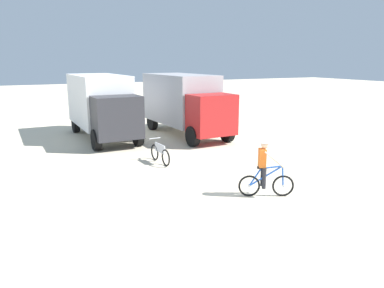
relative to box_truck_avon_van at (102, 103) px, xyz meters
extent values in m
plane|color=beige|center=(1.11, -11.95, -1.87)|extent=(120.00, 120.00, 0.00)
cube|color=white|center=(-0.02, 0.58, 0.13)|extent=(2.57, 5.28, 2.70)
cube|color=#2D2D33|center=(0.09, -2.82, -0.37)|extent=(2.25, 1.57, 2.00)
cube|color=black|center=(0.12, -3.52, -0.02)|extent=(2.03, 0.15, 0.80)
cylinder|color=black|center=(1.11, -2.69, -1.37)|extent=(0.35, 1.01, 1.00)
cylinder|color=black|center=(-0.93, -2.76, -1.37)|extent=(0.35, 1.01, 1.00)
cylinder|color=black|center=(0.94, 2.30, -1.37)|extent=(0.35, 1.01, 1.00)
cylinder|color=black|center=(-1.09, 2.23, -1.37)|extent=(0.35, 1.01, 1.00)
cube|color=#9E9EA3|center=(4.32, -0.62, 0.13)|extent=(2.70, 5.33, 2.70)
cube|color=#B21E1E|center=(4.51, -4.02, -0.37)|extent=(2.28, 1.63, 2.00)
cube|color=black|center=(4.55, -4.72, -0.02)|extent=(2.03, 0.20, 0.80)
cylinder|color=black|center=(5.53, -3.86, -1.37)|extent=(0.38, 1.02, 1.00)
cylinder|color=black|center=(3.49, -3.98, -1.37)|extent=(0.38, 1.02, 1.00)
cylinder|color=black|center=(5.23, 1.12, -1.37)|extent=(0.38, 1.02, 1.00)
cylinder|color=black|center=(3.20, 1.00, -1.37)|extent=(0.38, 1.02, 1.00)
torus|color=black|center=(3.04, -11.30, -1.53)|extent=(0.64, 0.35, 0.68)
cylinder|color=silver|center=(3.04, -11.30, -1.53)|extent=(0.11, 0.11, 0.08)
torus|color=black|center=(2.09, -10.84, -1.53)|extent=(0.64, 0.35, 0.68)
cylinder|color=silver|center=(2.09, -10.84, -1.53)|extent=(0.11, 0.11, 0.08)
cylinder|color=blue|center=(2.54, -11.06, -1.21)|extent=(0.95, 0.49, 0.68)
cylinder|color=blue|center=(2.70, -11.14, -0.93)|extent=(0.62, 0.33, 0.13)
cylinder|color=blue|center=(2.25, -10.92, -1.25)|extent=(0.37, 0.21, 0.59)
cylinder|color=blue|center=(3.01, -11.29, -1.21)|extent=(0.11, 0.09, 0.64)
cylinder|color=silver|center=(2.99, -11.28, -0.89)|extent=(0.26, 0.48, 0.04)
cube|color=black|center=(2.40, -10.99, -0.94)|extent=(0.27, 0.21, 0.06)
cube|color=orange|center=(2.42, -11.00, -0.63)|extent=(0.32, 0.38, 0.56)
sphere|color=beige|center=(2.47, -11.03, -0.23)|extent=(0.22, 0.22, 0.22)
cone|color=silver|center=(2.47, -11.03, -0.10)|extent=(0.32, 0.32, 0.10)
cylinder|color=#26262B|center=(2.53, -10.91, -1.24)|extent=(0.12, 0.12, 0.66)
cylinder|color=#26262B|center=(2.42, -11.15, -1.24)|extent=(0.12, 0.12, 0.66)
cylinder|color=beige|center=(2.80, -10.99, -0.65)|extent=(0.60, 0.28, 0.53)
cylinder|color=beige|center=(2.65, -11.31, -0.65)|extent=(0.57, 0.35, 0.53)
torus|color=black|center=(0.93, -5.55, -1.53)|extent=(0.11, 0.68, 0.68)
torus|color=black|center=(1.01, -6.60, -1.53)|extent=(0.11, 0.68, 0.68)
cube|color=silver|center=(0.97, -6.08, -1.25)|extent=(0.11, 0.89, 0.36)
cylinder|color=silver|center=(0.93, -5.60, -0.92)|extent=(0.50, 0.08, 0.04)
camera|label=1|loc=(-4.23, -19.81, 2.28)|focal=34.46mm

